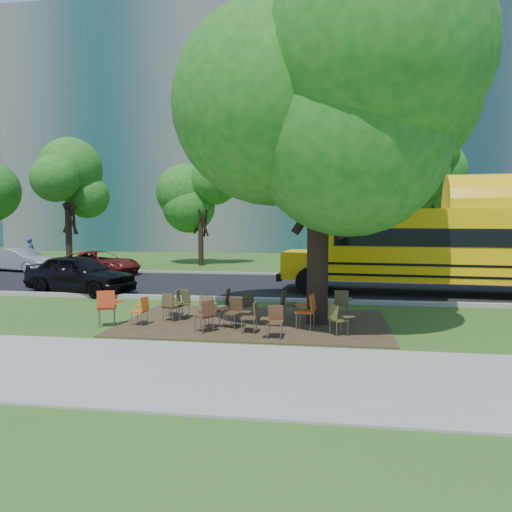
% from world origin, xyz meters
% --- Properties ---
extents(ground, '(160.00, 160.00, 0.00)m').
position_xyz_m(ground, '(0.00, 0.00, 0.00)').
color(ground, '#2E4F18').
rests_on(ground, ground).
extents(sidewalk, '(60.00, 4.00, 0.04)m').
position_xyz_m(sidewalk, '(0.00, -5.00, 0.02)').
color(sidewalk, gray).
rests_on(sidewalk, ground).
extents(dirt_patch, '(7.00, 4.50, 0.03)m').
position_xyz_m(dirt_patch, '(1.00, -0.50, 0.01)').
color(dirt_patch, '#382819').
rests_on(dirt_patch, ground).
extents(asphalt_road, '(80.00, 8.00, 0.04)m').
position_xyz_m(asphalt_road, '(0.00, 7.00, 0.02)').
color(asphalt_road, black).
rests_on(asphalt_road, ground).
extents(kerb_near, '(80.00, 0.25, 0.14)m').
position_xyz_m(kerb_near, '(0.00, 3.00, 0.07)').
color(kerb_near, gray).
rests_on(kerb_near, ground).
extents(kerb_far, '(80.00, 0.25, 0.14)m').
position_xyz_m(kerb_far, '(0.00, 11.10, 0.07)').
color(kerb_far, gray).
rests_on(kerb_far, ground).
extents(building_main, '(38.00, 16.00, 22.00)m').
position_xyz_m(building_main, '(-8.00, 36.00, 11.00)').
color(building_main, slate).
rests_on(building_main, ground).
extents(bg_tree_0, '(5.20, 5.20, 7.18)m').
position_xyz_m(bg_tree_0, '(-12.00, 13.00, 4.57)').
color(bg_tree_0, black).
rests_on(bg_tree_0, ground).
extents(bg_tree_2, '(4.80, 4.80, 6.62)m').
position_xyz_m(bg_tree_2, '(-5.00, 16.00, 4.21)').
color(bg_tree_2, black).
rests_on(bg_tree_2, ground).
extents(bg_tree_3, '(5.60, 5.60, 7.84)m').
position_xyz_m(bg_tree_3, '(8.00, 14.00, 5.03)').
color(bg_tree_3, black).
rests_on(bg_tree_3, ground).
extents(main_tree, '(7.20, 7.20, 8.99)m').
position_xyz_m(main_tree, '(2.65, -0.42, 5.37)').
color(main_tree, black).
rests_on(main_tree, ground).
extents(school_bus, '(13.15, 3.91, 3.17)m').
position_xyz_m(school_bus, '(8.21, 5.43, 1.83)').
color(school_bus, yellow).
rests_on(school_bus, ground).
extents(chair_0, '(0.66, 0.75, 0.97)m').
position_xyz_m(chair_0, '(-2.71, -1.57, 0.60)').
color(chair_0, '#BD3514').
rests_on(chair_0, ground).
extents(chair_1, '(0.64, 0.50, 0.81)m').
position_xyz_m(chair_1, '(-1.27, -0.76, 0.50)').
color(chair_1, '#443A1D').
rests_on(chair_1, ground).
extents(chair_2, '(0.56, 0.70, 0.82)m').
position_xyz_m(chair_2, '(0.01, -1.90, 0.51)').
color(chair_2, '#492A1A').
rests_on(chair_2, ground).
extents(chair_3, '(0.65, 0.51, 0.81)m').
position_xyz_m(chair_3, '(0.56, -1.33, 0.50)').
color(chair_3, '#49311A').
rests_on(chair_3, ground).
extents(chair_4, '(0.70, 0.55, 0.87)m').
position_xyz_m(chair_4, '(-0.02, -1.45, 0.54)').
color(chair_4, brown).
rests_on(chair_4, ground).
extents(chair_5, '(0.50, 0.45, 0.78)m').
position_xyz_m(chair_5, '(1.72, -2.23, 0.48)').
color(chair_5, '#4F331C').
rests_on(chair_5, ground).
extents(chair_6, '(0.54, 0.68, 0.93)m').
position_xyz_m(chair_6, '(2.44, -1.17, 0.57)').
color(chair_6, '#A84211').
rests_on(chair_6, ground).
extents(chair_7, '(0.65, 0.52, 0.78)m').
position_xyz_m(chair_7, '(3.19, -1.78, 0.48)').
color(chair_7, brown).
rests_on(chair_7, ground).
extents(chair_8, '(0.48, 0.51, 0.77)m').
position_xyz_m(chair_8, '(-1.43, 0.02, 0.48)').
color(chair_8, '#504B22').
rests_on(chair_8, ground).
extents(chair_9, '(0.71, 0.56, 0.82)m').
position_xyz_m(chair_9, '(-1.11, -0.31, 0.51)').
color(chair_9, '#4D4921').
rests_on(chair_9, ground).
extents(chair_10, '(0.53, 0.58, 0.89)m').
position_xyz_m(chair_10, '(0.34, -0.36, 0.55)').
color(chair_10, '#3E2A16').
rests_on(chair_10, ground).
extents(chair_11, '(0.53, 0.67, 0.78)m').
position_xyz_m(chair_11, '(0.69, -0.10, 0.48)').
color(chair_11, '#443D1D').
rests_on(chair_11, ground).
extents(chair_12, '(0.47, 0.59, 0.80)m').
position_xyz_m(chair_12, '(1.81, 0.01, 0.50)').
color(chair_12, '#413B1C').
rests_on(chair_12, ground).
extents(chair_13, '(0.56, 0.54, 0.85)m').
position_xyz_m(chair_13, '(3.31, 0.27, 0.52)').
color(chair_13, brown).
rests_on(chair_13, ground).
extents(chair_14, '(0.45, 0.56, 0.77)m').
position_xyz_m(chair_14, '(-1.88, -1.35, 0.48)').
color(chair_14, '#D15816').
rests_on(chair_14, ground).
extents(chair_15, '(0.45, 0.51, 0.78)m').
position_xyz_m(chair_15, '(1.11, -1.80, 0.48)').
color(chair_15, '#41361C').
rests_on(chair_15, ground).
extents(black_car, '(4.68, 2.81, 1.49)m').
position_xyz_m(black_car, '(-6.37, 3.80, 0.74)').
color(black_car, black).
rests_on(black_car, ground).
extents(bg_car_silver, '(4.08, 2.29, 1.27)m').
position_xyz_m(bg_car_silver, '(-13.53, 10.80, 0.64)').
color(bg_car_silver, '#99999E').
rests_on(bg_car_silver, ground).
extents(bg_car_red, '(4.72, 2.98, 1.21)m').
position_xyz_m(bg_car_red, '(-8.66, 9.92, 0.61)').
color(bg_car_red, '#530E0E').
rests_on(bg_car_red, ground).
extents(pedestrian_a, '(0.45, 0.66, 1.74)m').
position_xyz_m(pedestrian_a, '(-14.67, 13.37, 0.87)').
color(pedestrian_a, navy).
rests_on(pedestrian_a, ground).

